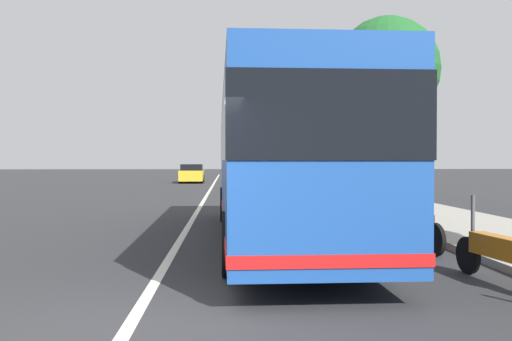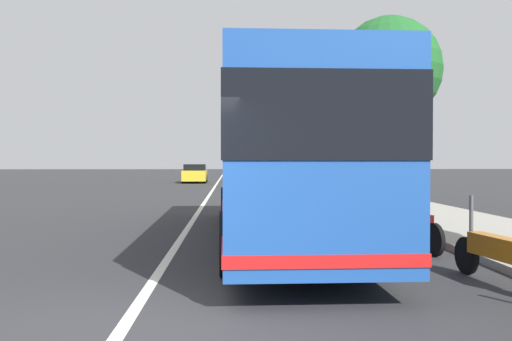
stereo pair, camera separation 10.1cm
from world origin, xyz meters
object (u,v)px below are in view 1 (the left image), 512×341
motorcycle_angled (412,226)px  car_ahead_same_lane (192,174)px  coach_bus (278,156)px  car_oncoming (253,175)px  roadside_tree_mid_block (387,70)px  motorcycle_mid_row (501,253)px

motorcycle_angled → car_ahead_same_lane: size_ratio=0.48×
coach_bus → car_oncoming: 28.44m
coach_bus → car_oncoming: bearing=-2.4°
coach_bus → roadside_tree_mid_block: (10.26, -5.44, 3.64)m
roadside_tree_mid_block → car_ahead_same_lane: bearing=22.9°
car_ahead_same_lane → roadside_tree_mid_block: size_ratio=0.58×
car_oncoming → car_ahead_same_lane: bearing=50.0°
motorcycle_mid_row → car_oncoming: 33.11m
motorcycle_angled → car_oncoming: 29.91m
car_oncoming → car_ahead_same_lane: (4.11, 4.72, -0.00)m
motorcycle_mid_row → car_oncoming: (33.05, 2.02, 0.26)m
motorcycle_angled → car_oncoming: bearing=-8.0°
coach_bus → car_oncoming: size_ratio=3.03×
car_ahead_same_lane → roadside_tree_mid_block: roadside_tree_mid_block is taller
roadside_tree_mid_block → motorcycle_mid_row: bearing=169.8°
car_oncoming → roadside_tree_mid_block: 19.34m
roadside_tree_mid_block → motorcycle_angled: bearing=166.2°
motorcycle_angled → car_ahead_same_lane: bearing=-0.6°
coach_bus → car_ahead_same_lane: coach_bus is taller
motorcycle_mid_row → car_ahead_same_lane: (37.16, 6.74, 0.26)m
motorcycle_angled → car_ahead_same_lane: 34.58m
car_ahead_same_lane → roadside_tree_mid_block: (-22.25, -9.41, 4.80)m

